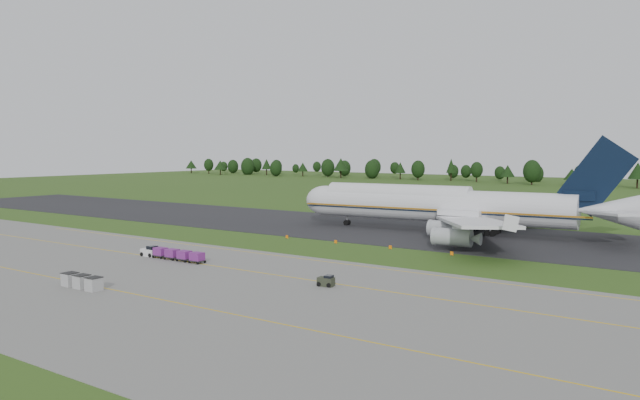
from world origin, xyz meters
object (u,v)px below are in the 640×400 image
Objects in this scene: utility_cart at (326,282)px; uld_row at (82,281)px; edge_markers at (362,245)px; aircraft at (445,205)px; baggage_train at (171,254)px.

uld_row reaches higher than utility_cart.
utility_cart is at bearing 37.05° from uld_row.
aircraft is at bearing 80.50° from edge_markers.
utility_cart reaches higher than edge_markers.
baggage_train is (-21.44, -53.73, -4.63)m from aircraft.
baggage_train reaches higher than utility_cart.
edge_markers is (-12.81, 30.11, -0.32)m from utility_cart.
aircraft is 32.80× the size of utility_cart.
uld_row is (6.33, -19.77, -0.02)m from baggage_train.
baggage_train is at bearing -121.34° from edge_markers.
uld_row is 0.19× the size of edge_markers.
baggage_train is at bearing 107.76° from uld_row.
aircraft reaches higher than edge_markers.
baggage_train is at bearing -111.76° from aircraft.
aircraft is 58.03m from baggage_train.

